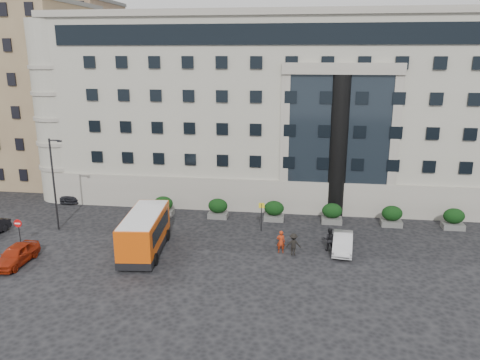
# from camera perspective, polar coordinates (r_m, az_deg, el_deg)

# --- Properties ---
(ground) EXTENTS (120.00, 120.00, 0.00)m
(ground) POSITION_cam_1_polar(r_m,az_deg,el_deg) (36.86, -6.76, -8.57)
(ground) COLOR black
(ground) RESTS_ON ground
(civic_building) EXTENTS (44.00, 24.00, 18.00)m
(civic_building) POSITION_cam_1_polar(r_m,az_deg,el_deg) (54.98, 4.89, 9.10)
(civic_building) COLOR #A5A292
(civic_building) RESTS_ON ground
(entrance_column) EXTENTS (1.80, 1.80, 13.00)m
(entrance_column) POSITION_cam_1_polar(r_m,az_deg,el_deg) (43.81, 11.87, 3.97)
(entrance_column) COLOR black
(entrance_column) RESTS_ON ground
(apartment_near) EXTENTS (14.00, 14.00, 20.00)m
(apartment_near) POSITION_cam_1_polar(r_m,az_deg,el_deg) (62.16, -24.43, 9.45)
(apartment_near) COLOR #856B4D
(apartment_near) RESTS_ON ground
(apartment_far) EXTENTS (13.00, 13.00, 22.00)m
(apartment_far) POSITION_cam_1_polar(r_m,az_deg,el_deg) (79.24, -19.50, 11.61)
(apartment_far) COLOR brown
(apartment_far) RESTS_ON ground
(hedge_a) EXTENTS (1.80, 1.26, 1.84)m
(hedge_a) POSITION_cam_1_polar(r_m,az_deg,el_deg) (44.58, -9.31, -3.12)
(hedge_a) COLOR #555553
(hedge_a) RESTS_ON ground
(hedge_b) EXTENTS (1.80, 1.26, 1.84)m
(hedge_b) POSITION_cam_1_polar(r_m,az_deg,el_deg) (43.38, -2.71, -3.45)
(hedge_b) COLOR #555553
(hedge_b) RESTS_ON ground
(hedge_c) EXTENTS (1.80, 1.26, 1.84)m
(hedge_c) POSITION_cam_1_polar(r_m,az_deg,el_deg) (42.78, 4.17, -3.75)
(hedge_c) COLOR #555553
(hedge_c) RESTS_ON ground
(hedge_d) EXTENTS (1.80, 1.26, 1.84)m
(hedge_d) POSITION_cam_1_polar(r_m,az_deg,el_deg) (42.81, 11.15, -3.99)
(hedge_d) COLOR #555553
(hedge_d) RESTS_ON ground
(hedge_e) EXTENTS (1.80, 1.26, 1.84)m
(hedge_e) POSITION_cam_1_polar(r_m,az_deg,el_deg) (43.46, 18.02, -4.18)
(hedge_e) COLOR #555553
(hedge_e) RESTS_ON ground
(hedge_f) EXTENTS (1.80, 1.26, 1.84)m
(hedge_f) POSITION_cam_1_polar(r_m,az_deg,el_deg) (44.71, 24.60, -4.30)
(hedge_f) COLOR #555553
(hedge_f) RESTS_ON ground
(street_lamp) EXTENTS (1.16, 0.18, 8.00)m
(street_lamp) POSITION_cam_1_polar(r_m,az_deg,el_deg) (42.49, -21.71, -0.10)
(street_lamp) COLOR #262628
(street_lamp) RESTS_ON ground
(bus_stop_sign) EXTENTS (0.50, 0.08, 2.52)m
(bus_stop_sign) POSITION_cam_1_polar(r_m,az_deg,el_deg) (39.94, 2.64, -3.90)
(bus_stop_sign) COLOR #262628
(bus_stop_sign) RESTS_ON ground
(no_entry_sign) EXTENTS (0.64, 0.16, 2.32)m
(no_entry_sign) POSITION_cam_1_polar(r_m,az_deg,el_deg) (40.54, -25.40, -5.25)
(no_entry_sign) COLOR #262628
(no_entry_sign) RESTS_ON ground
(minibus) EXTENTS (3.33, 7.57, 3.07)m
(minibus) POSITION_cam_1_polar(r_m,az_deg,el_deg) (36.54, -11.56, -6.13)
(minibus) COLOR #D64B0A
(minibus) RESTS_ON ground
(red_truck) EXTENTS (2.48, 4.76, 2.48)m
(red_truck) POSITION_cam_1_polar(r_m,az_deg,el_deg) (54.23, -16.65, 0.11)
(red_truck) COLOR maroon
(red_truck) RESTS_ON ground
(parked_car_a) EXTENTS (1.72, 4.21, 1.43)m
(parked_car_a) POSITION_cam_1_polar(r_m,az_deg,el_deg) (37.85, -25.65, -8.21)
(parked_car_a) COLOR #98220B
(parked_car_a) RESTS_ON ground
(parked_car_c) EXTENTS (2.83, 5.48, 1.52)m
(parked_car_c) POSITION_cam_1_polar(r_m,az_deg,el_deg) (52.23, -19.32, -1.26)
(parked_car_c) COLOR black
(parked_car_c) RESTS_ON ground
(parked_car_d) EXTENTS (2.89, 5.62, 1.52)m
(parked_car_d) POSITION_cam_1_polar(r_m,az_deg,el_deg) (55.03, -15.70, -0.15)
(parked_car_d) COLOR black
(parked_car_d) RESTS_ON ground
(white_taxi) EXTENTS (1.87, 4.32, 1.38)m
(white_taxi) POSITION_cam_1_polar(r_m,az_deg,el_deg) (37.15, 12.42, -7.48)
(white_taxi) COLOR silver
(white_taxi) RESTS_ON ground
(pedestrian_a) EXTENTS (0.67, 0.46, 1.79)m
(pedestrian_a) POSITION_cam_1_polar(r_m,az_deg,el_deg) (36.09, 5.00, -7.50)
(pedestrian_a) COLOR #A52C10
(pedestrian_a) RESTS_ON ground
(pedestrian_b) EXTENTS (0.94, 0.75, 1.85)m
(pedestrian_b) POSITION_cam_1_polar(r_m,az_deg,el_deg) (36.96, 10.81, -7.12)
(pedestrian_b) COLOR black
(pedestrian_b) RESTS_ON ground
(pedestrian_c) EXTENTS (1.15, 0.71, 1.72)m
(pedestrian_c) POSITION_cam_1_polar(r_m,az_deg,el_deg) (35.82, 6.53, -7.79)
(pedestrian_c) COLOR black
(pedestrian_c) RESTS_ON ground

